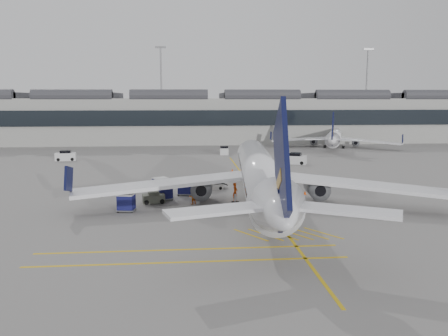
{
  "coord_description": "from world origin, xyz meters",
  "views": [
    {
      "loc": [
        1.97,
        -40.61,
        10.85
      ],
      "look_at": [
        5.67,
        2.53,
        4.0
      ],
      "focal_mm": 35.0,
      "sensor_mm": 36.0,
      "label": 1
    }
  ],
  "objects": [
    {
      "name": "airliner_main",
      "position": [
        9.45,
        2.94,
        3.24
      ],
      "size": [
        37.81,
        41.47,
        11.03
      ],
      "rotation": [
        0.0,
        0.0,
        -0.09
      ],
      "color": "white",
      "rests_on": "ground"
    },
    {
      "name": "safety_cone_nose",
      "position": [
        8.73,
        23.8,
        0.27
      ],
      "size": [
        0.39,
        0.39,
        0.54
      ],
      "primitive_type": "cone",
      "color": "#F24C0A",
      "rests_on": "ground"
    },
    {
      "name": "service_van_mid",
      "position": [
        9.38,
        45.06,
        0.76
      ],
      "size": [
        1.95,
        3.44,
        1.7
      ],
      "rotation": [
        0.0,
        0.0,
        1.48
      ],
      "color": "silver",
      "rests_on": "ground"
    },
    {
      "name": "safety_cone_engine",
      "position": [
        15.43,
        7.42,
        0.24
      ],
      "size": [
        0.35,
        0.35,
        0.48
      ],
      "primitive_type": "cone",
      "color": "#F24C0A",
      "rests_on": "ground"
    },
    {
      "name": "terminal",
      "position": [
        0.0,
        71.93,
        6.14
      ],
      "size": [
        200.0,
        20.45,
        12.4
      ],
      "color": "#9E9E99",
      "rests_on": "ground"
    },
    {
      "name": "belt_loader",
      "position": [
        4.47,
        11.08,
        0.49
      ],
      "size": [
        4.19,
        2.55,
        1.67
      ],
      "rotation": [
        0.0,
        0.0,
        0.37
      ],
      "color": "beige",
      "rests_on": "ground"
    },
    {
      "name": "baggage_cart_c",
      "position": [
        -3.99,
        1.47,
        0.94
      ],
      "size": [
        1.87,
        1.63,
        1.75
      ],
      "rotation": [
        0.0,
        0.0,
        -0.17
      ],
      "color": "gray",
      "rests_on": "ground"
    },
    {
      "name": "light_masts",
      "position": [
        -1.67,
        86.0,
        14.49
      ],
      "size": [
        113.0,
        0.6,
        25.45
      ],
      "color": "slate",
      "rests_on": "ground"
    },
    {
      "name": "service_van_right",
      "position": [
        20.26,
        31.17,
        0.84
      ],
      "size": [
        4.06,
        3.15,
        1.87
      ],
      "rotation": [
        0.0,
        0.0,
        -0.42
      ],
      "color": "silver",
      "rests_on": "ground"
    },
    {
      "name": "ground",
      "position": [
        0.0,
        0.0,
        0.0
      ],
      "size": [
        220.0,
        220.0,
        0.0
      ],
      "primitive_type": "plane",
      "color": "gray",
      "rests_on": "ground"
    },
    {
      "name": "pushback_tug",
      "position": [
        -1.6,
        4.79,
        0.56
      ],
      "size": [
        2.48,
        1.79,
        1.27
      ],
      "rotation": [
        0.0,
        0.0,
        0.2
      ],
      "color": "#575B4D",
      "rests_on": "ground"
    },
    {
      "name": "ramp_agent_b",
      "position": [
        2.48,
        3.95,
        0.82
      ],
      "size": [
        1.01,
        0.98,
        1.65
      ],
      "primitive_type": "imported",
      "rotation": [
        0.0,
        0.0,
        3.8
      ],
      "color": "#DC610B",
      "rests_on": "ground"
    },
    {
      "name": "baggage_cart_d",
      "position": [
        -1.14,
        9.64,
        0.97
      ],
      "size": [
        2.19,
        2.06,
        1.82
      ],
      "rotation": [
        0.0,
        0.0,
        0.48
      ],
      "color": "gray",
      "rests_on": "ground"
    },
    {
      "name": "baggage_cart_b",
      "position": [
        -0.51,
        6.05,
        0.88
      ],
      "size": [
        1.98,
        1.86,
        1.65
      ],
      "rotation": [
        0.0,
        0.0,
        0.47
      ],
      "color": "gray",
      "rests_on": "ground"
    },
    {
      "name": "baggage_cart_a",
      "position": [
        1.7,
        8.37,
        0.94
      ],
      "size": [
        1.83,
        1.58,
        1.76
      ],
      "rotation": [
        0.0,
        0.0,
        -0.13
      ],
      "color": "gray",
      "rests_on": "ground"
    },
    {
      "name": "apron_markings",
      "position": [
        10.0,
        10.0,
        0.01
      ],
      "size": [
        0.25,
        60.0,
        0.01
      ],
      "primitive_type": "cube",
      "color": "gold",
      "rests_on": "ground"
    },
    {
      "name": "ramp_agent_a",
      "position": [
        7.08,
        4.95,
        0.99
      ],
      "size": [
        0.75,
        0.86,
        1.99
      ],
      "primitive_type": "imported",
      "rotation": [
        0.0,
        0.0,
        1.11
      ],
      "color": "#EE4B0C",
      "rests_on": "ground"
    },
    {
      "name": "service_van_left",
      "position": [
        -19.62,
        38.71,
        0.81
      ],
      "size": [
        3.73,
        2.24,
        1.81
      ],
      "rotation": [
        0.0,
        0.0,
        0.14
      ],
      "color": "silver",
      "rests_on": "ground"
    },
    {
      "name": "airliner_far",
      "position": [
        35.22,
        55.06,
        2.46
      ],
      "size": [
        27.09,
        29.99,
        8.38
      ],
      "rotation": [
        0.0,
        0.0,
        -0.37
      ],
      "color": "white",
      "rests_on": "ground"
    }
  ]
}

